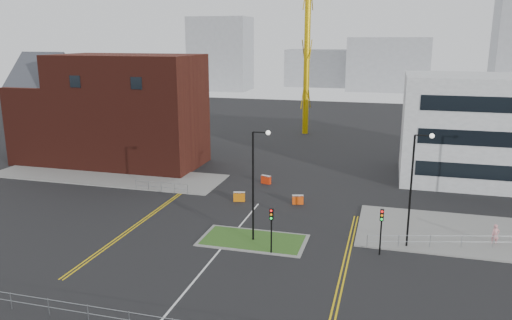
{
  "coord_description": "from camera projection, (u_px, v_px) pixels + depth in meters",
  "views": [
    {
      "loc": [
        12.27,
        -28.35,
        16.12
      ],
      "look_at": [
        0.32,
        14.95,
        5.0
      ],
      "focal_mm": 35.0,
      "sensor_mm": 36.0,
      "label": 1
    }
  ],
  "objects": [
    {
      "name": "grass_island",
      "position": [
        253.0,
        240.0,
        40.53
      ],
      "size": [
        8.0,
        4.0,
        0.12
      ],
      "primitive_type": "cube",
      "color": "#274D19",
      "rests_on": "ground"
    },
    {
      "name": "yellow_left_a",
      "position": [
        143.0,
        219.0,
        45.25
      ],
      "size": [
        0.12,
        24.0,
        0.01
      ],
      "primitive_type": "cube",
      "color": "gold",
      "rests_on": "ground"
    },
    {
      "name": "barrier_mid",
      "position": [
        239.0,
        196.0,
        50.15
      ],
      "size": [
        1.21,
        0.63,
        0.97
      ],
      "color": "#CB690B",
      "rests_on": "ground"
    },
    {
      "name": "streetlamp_right_near",
      "position": [
        414.0,
        181.0,
        37.96
      ],
      "size": [
        1.46,
        0.36,
        9.18
      ],
      "color": "black",
      "rests_on": "ground"
    },
    {
      "name": "skyline_a",
      "position": [
        221.0,
        54.0,
        153.54
      ],
      "size": [
        18.0,
        12.0,
        22.0
      ],
      "primitive_type": "cube",
      "color": "gray",
      "rests_on": "ground"
    },
    {
      "name": "skyline_b",
      "position": [
        388.0,
        64.0,
        150.71
      ],
      "size": [
        24.0,
        12.0,
        16.0
      ],
      "primitive_type": "cube",
      "color": "gray",
      "rests_on": "ground"
    },
    {
      "name": "traffic_light_right",
      "position": [
        381.0,
        223.0,
        37.33
      ],
      "size": [
        0.28,
        0.33,
        3.65
      ],
      "color": "black",
      "rests_on": "ground"
    },
    {
      "name": "skyline_d",
      "position": [
        332.0,
        68.0,
        165.2
      ],
      "size": [
        30.0,
        12.0,
        12.0
      ],
      "primitive_type": "cube",
      "color": "gray",
      "rests_on": "ground"
    },
    {
      "name": "yellow_right_a",
      "position": [
        344.0,
        262.0,
        36.73
      ],
      "size": [
        0.12,
        20.0,
        0.01
      ],
      "primitive_type": "cube",
      "color": "gold",
      "rests_on": "ground"
    },
    {
      "name": "pedestrian",
      "position": [
        495.0,
        235.0,
        39.5
      ],
      "size": [
        0.72,
        0.56,
        1.73
      ],
      "primitive_type": "imported",
      "rotation": [
        0.0,
        0.0,
        0.26
      ],
      "color": "pink",
      "rests_on": "ground"
    },
    {
      "name": "barrier_right",
      "position": [
        298.0,
        199.0,
        49.3
      ],
      "size": [
        1.15,
        0.65,
        0.92
      ],
      "color": "#D6440B",
      "rests_on": "ground"
    },
    {
      "name": "railing_right",
      "position": [
        493.0,
        239.0,
        38.85
      ],
      "size": [
        19.05,
        5.05,
        1.1
      ],
      "color": "gray",
      "rests_on": "ground"
    },
    {
      "name": "brick_building",
      "position": [
        108.0,
        111.0,
        64.06
      ],
      "size": [
        24.2,
        10.07,
        14.24
      ],
      "color": "#431710",
      "rests_on": "ground"
    },
    {
      "name": "railing_front",
      "position": [
        151.0,
        320.0,
        27.77
      ],
      "size": [
        24.05,
        0.05,
        1.1
      ],
      "color": "gray",
      "rests_on": "ground"
    },
    {
      "name": "railing_left",
      "position": [
        161.0,
        185.0,
        53.08
      ],
      "size": [
        6.05,
        0.05,
        1.1
      ],
      "color": "gray",
      "rests_on": "ground"
    },
    {
      "name": "ground",
      "position": [
        192.0,
        283.0,
        33.57
      ],
      "size": [
        200.0,
        200.0,
        0.0
      ],
      "primitive_type": "plane",
      "color": "black",
      "rests_on": "ground"
    },
    {
      "name": "streetlamp_island",
      "position": [
        256.0,
        177.0,
        39.19
      ],
      "size": [
        1.46,
        0.36,
        9.18
      ],
      "color": "black",
      "rests_on": "ground"
    },
    {
      "name": "centre_line",
      "position": [
        203.0,
        270.0,
        35.44
      ],
      "size": [
        0.15,
        30.0,
        0.01
      ],
      "primitive_type": "cube",
      "color": "silver",
      "rests_on": "ground"
    },
    {
      "name": "pavement_left",
      "position": [
        107.0,
        176.0,
        59.31
      ],
      "size": [
        28.0,
        8.0,
        0.12
      ],
      "primitive_type": "cube",
      "color": "slate",
      "rests_on": "ground"
    },
    {
      "name": "traffic_light_island",
      "position": [
        271.0,
        222.0,
        37.52
      ],
      "size": [
        0.28,
        0.33,
        3.65
      ],
      "color": "black",
      "rests_on": "ground"
    },
    {
      "name": "island_kerb",
      "position": [
        253.0,
        240.0,
        40.53
      ],
      "size": [
        8.6,
        4.6,
        0.08
      ],
      "primitive_type": "cube",
      "color": "slate",
      "rests_on": "ground"
    },
    {
      "name": "barrier_left",
      "position": [
        266.0,
        179.0,
        56.17
      ],
      "size": [
        1.19,
        0.7,
        0.95
      ],
      "color": "red",
      "rests_on": "ground"
    },
    {
      "name": "yellow_left_b",
      "position": [
        146.0,
        220.0,
        45.18
      ],
      "size": [
        0.12,
        24.0,
        0.01
      ],
      "primitive_type": "cube",
      "color": "gold",
      "rests_on": "ground"
    },
    {
      "name": "yellow_right_b",
      "position": [
        348.0,
        262.0,
        36.66
      ],
      "size": [
        0.12,
        20.0,
        0.01
      ],
      "primitive_type": "cube",
      "color": "gold",
      "rests_on": "ground"
    },
    {
      "name": "pavement_right",
      "position": [
        507.0,
        238.0,
        40.98
      ],
      "size": [
        24.0,
        10.0,
        0.12
      ],
      "primitive_type": "cube",
      "color": "slate",
      "rests_on": "ground"
    }
  ]
}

